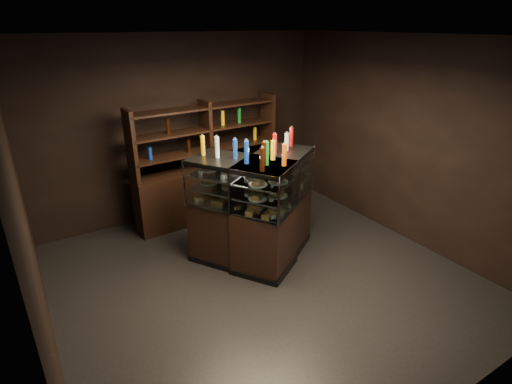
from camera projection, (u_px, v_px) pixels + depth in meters
ground at (262, 277)px, 5.32m from camera, size 5.00×5.00×0.00m
room_shell at (263, 135)px, 4.56m from camera, size 5.02×5.02×3.01m
display_case at (258, 227)px, 5.55m from camera, size 1.87×1.55×1.51m
food_display at (258, 184)px, 5.29m from camera, size 1.44×1.17×0.46m
bottles_top at (258, 148)px, 5.10m from camera, size 1.27×1.03×0.30m
potted_conifer at (279, 196)px, 6.55m from camera, size 0.41×0.41×0.89m
back_shelving at (209, 183)px, 6.79m from camera, size 2.54×0.54×2.00m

